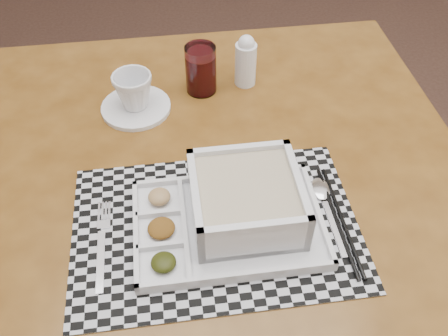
{
  "coord_description": "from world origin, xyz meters",
  "views": [
    {
      "loc": [
        -0.3,
        -0.75,
        1.46
      ],
      "look_at": [
        -0.28,
        -0.15,
        0.85
      ],
      "focal_mm": 40.0,
      "sensor_mm": 36.0,
      "label": 1
    }
  ],
  "objects": [
    {
      "name": "juice_glass",
      "position": [
        -0.32,
        0.17,
        0.82
      ],
      "size": [
        0.07,
        0.07,
        0.11
      ],
      "color": "white",
      "rests_on": "dining_table"
    },
    {
      "name": "spoon",
      "position": [
        -0.1,
        -0.16,
        0.78
      ],
      "size": [
        0.04,
        0.18,
        0.01
      ],
      "color": "silver",
      "rests_on": "placemat"
    },
    {
      "name": "floor",
      "position": [
        0.0,
        0.0,
        0.0
      ],
      "size": [
        5.0,
        5.0,
        0.0
      ],
      "primitive_type": "plane",
      "color": "#311E18",
      "rests_on": "ground"
    },
    {
      "name": "dining_table",
      "position": [
        -0.31,
        -0.11,
        0.69
      ],
      "size": [
        1.13,
        1.13,
        0.77
      ],
      "color": "#4C2C0D",
      "rests_on": "ground"
    },
    {
      "name": "serving_tray",
      "position": [
        -0.25,
        -0.21,
        0.81
      ],
      "size": [
        0.34,
        0.25,
        0.09
      ],
      "color": "silver",
      "rests_on": "placemat"
    },
    {
      "name": "chopsticks",
      "position": [
        -0.08,
        -0.22,
        0.78
      ],
      "size": [
        0.04,
        0.24,
        0.01
      ],
      "color": "black",
      "rests_on": "placemat"
    },
    {
      "name": "placemat",
      "position": [
        -0.3,
        -0.22,
        0.77
      ],
      "size": [
        0.52,
        0.38,
        0.0
      ],
      "primitive_type": "cube",
      "rotation": [
        0.0,
        0.0,
        0.1
      ],
      "color": "#B0B0B8",
      "rests_on": "dining_table"
    },
    {
      "name": "saucer",
      "position": [
        -0.46,
        0.1,
        0.78
      ],
      "size": [
        0.15,
        0.15,
        0.01
      ],
      "primitive_type": "cylinder",
      "color": "silver",
      "rests_on": "dining_table"
    },
    {
      "name": "cup",
      "position": [
        -0.46,
        0.1,
        0.82
      ],
      "size": [
        0.09,
        0.09,
        0.08
      ],
      "primitive_type": "imported",
      "rotation": [
        0.0,
        0.0,
        0.06
      ],
      "color": "silver",
      "rests_on": "saucer"
    },
    {
      "name": "fork",
      "position": [
        -0.49,
        -0.25,
        0.78
      ],
      "size": [
        0.04,
        0.19,
        0.0
      ],
      "color": "silver",
      "rests_on": "placemat"
    },
    {
      "name": "creamer_bottle",
      "position": [
        -0.22,
        0.19,
        0.83
      ],
      "size": [
        0.05,
        0.05,
        0.12
      ],
      "color": "silver",
      "rests_on": "dining_table"
    }
  ]
}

